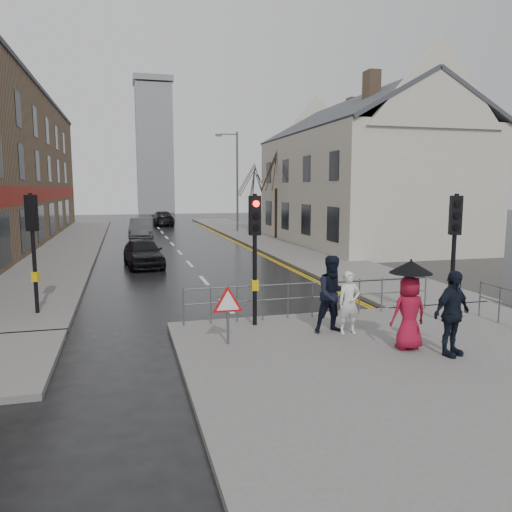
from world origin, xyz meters
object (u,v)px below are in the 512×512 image
pedestrian_with_umbrella (410,300)px  pedestrian_d (452,313)px  pedestrian_a (349,303)px  car_mid (142,228)px  pedestrian_b (333,294)px  car_parked (143,252)px

pedestrian_with_umbrella → pedestrian_d: (0.64, -0.61, -0.18)m
pedestrian_d → pedestrian_a: bearing=106.2°
car_mid → pedestrian_a: bearing=-76.3°
pedestrian_a → pedestrian_d: bearing=-52.6°
pedestrian_a → car_mid: size_ratio=0.34×
pedestrian_a → car_mid: bearing=101.8°
pedestrian_b → pedestrian_d: 2.83m
pedestrian_a → pedestrian_b: bearing=152.3°
pedestrian_with_umbrella → car_mid: 28.23m
pedestrian_with_umbrella → pedestrian_a: bearing=117.8°
pedestrian_a → pedestrian_b: (-0.33, 0.20, 0.19)m
car_parked → car_mid: car_mid is taller
pedestrian_b → car_parked: 13.33m
pedestrian_a → car_mid: (-4.04, 26.38, -0.16)m
pedestrian_a → pedestrian_with_umbrella: 1.66m
pedestrian_with_umbrella → car_mid: bearing=99.8°
pedestrian_a → pedestrian_with_umbrella: pedestrian_with_umbrella is taller
pedestrian_with_umbrella → car_parked: bearing=109.9°
pedestrian_d → pedestrian_b: bearing=109.4°
car_parked → pedestrian_b: bearing=-77.6°
pedestrian_d → car_mid: bearing=82.7°
pedestrian_b → pedestrian_with_umbrella: pedestrian_with_umbrella is taller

